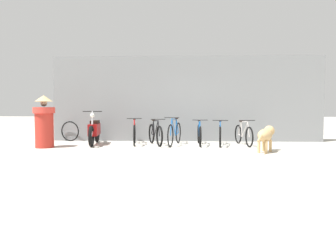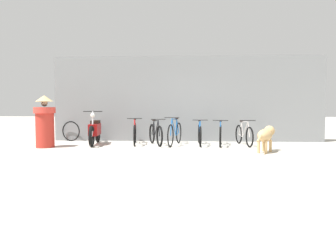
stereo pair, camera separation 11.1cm
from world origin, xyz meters
name	(u,v)px [view 2 (the right image)]	position (x,y,z in m)	size (l,w,h in m)	color
ground_plane	(187,154)	(0.00, 0.00, 0.00)	(60.00, 60.00, 0.00)	#B7B2A5
shop_wall_back	(187,99)	(0.00, 3.18, 1.47)	(9.35, 0.20, 2.95)	slate
bicycle_0	(135,133)	(-1.67, 2.15, 0.35)	(0.46, 1.72, 0.85)	black
bicycle_1	(156,134)	(-0.98, 1.96, 0.34)	(0.63, 1.54, 0.84)	black
bicycle_2	(175,133)	(-0.38, 2.01, 0.37)	(0.50, 1.75, 0.89)	black
bicycle_3	(200,134)	(0.40, 2.05, 0.33)	(0.46, 1.62, 0.81)	black
bicycle_4	(220,135)	(1.04, 1.94, 0.33)	(0.46, 1.58, 0.81)	black
bicycle_5	(244,135)	(1.77, 2.00, 0.33)	(0.46, 1.62, 0.81)	black
motorcycle	(95,131)	(-2.94, 2.01, 0.44)	(0.58, 1.94, 1.07)	black
stray_dog	(266,135)	(2.09, 0.52, 0.45)	(0.73, 1.15, 0.69)	tan
person_in_robes	(45,121)	(-4.20, 1.17, 0.77)	(0.79, 0.79, 1.54)	#B72D23
spare_tire_left	(71,131)	(-4.05, 2.93, 0.35)	(0.69, 0.21, 0.70)	black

